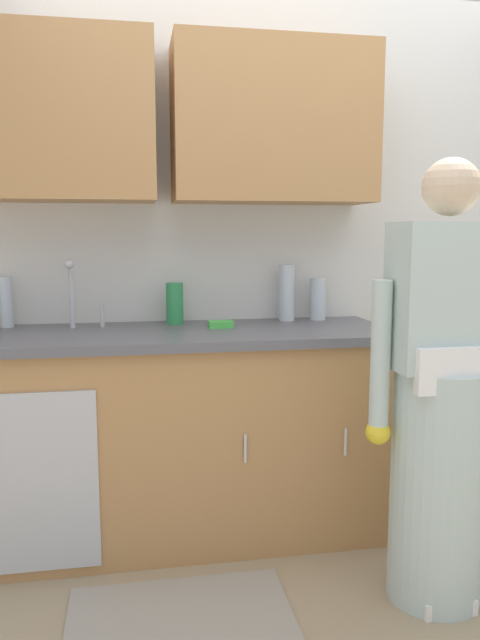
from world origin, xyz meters
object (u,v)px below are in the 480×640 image
at_px(sink, 79,336).
at_px(sponge, 221,324).
at_px(bottle_water_short, 318,299).
at_px(bottle_water_tall, 287,293).
at_px(bottle_dish_liquid, 175,304).
at_px(bottle_soap, 5,302).
at_px(person_at_sink, 440,419).

relative_size(sink, sponge, 4.55).
bearing_deg(sink, sponge, 3.51).
xyz_separation_m(bottle_water_short, sponge, (-0.51, -0.17, -0.09)).
relative_size(sink, bottle_water_tall, 1.84).
bearing_deg(bottle_dish_liquid, bottle_water_short, 2.10).
xyz_separation_m(bottle_soap, bottle_water_tall, (1.30, -0.02, 0.02)).
height_order(bottle_dish_liquid, bottle_water_tall, bottle_water_tall).
bearing_deg(sink, bottle_soap, 146.90).
bearing_deg(sponge, bottle_water_short, 18.53).
relative_size(person_at_sink, bottle_water_short, 7.88).
distance_m(sink, sponge, 0.62).
height_order(bottle_dish_liquid, bottle_soap, bottle_soap).
height_order(bottle_water_short, sponge, bottle_water_short).
distance_m(sink, bottle_water_short, 1.15).
height_order(person_at_sink, bottle_dish_liquid, person_at_sink).
xyz_separation_m(person_at_sink, bottle_dish_liquid, (-0.90, 0.86, 0.34)).
distance_m(sink, bottle_soap, 0.42).
xyz_separation_m(bottle_soap, sponge, (0.95, -0.18, -0.10)).
distance_m(sink, bottle_water_tall, 1.00).
height_order(sink, sponge, sink).
xyz_separation_m(bottle_soap, bottle_water_short, (1.46, -0.01, -0.01)).
relative_size(bottle_soap, bottle_water_short, 1.12).
bearing_deg(bottle_water_tall, bottle_dish_liquid, -177.76).
distance_m(bottle_dish_liquid, bottle_water_tall, 0.55).
xyz_separation_m(bottle_water_tall, sponge, (-0.35, -0.17, -0.12)).
distance_m(bottle_dish_liquid, bottle_water_short, 0.70).
relative_size(sink, bottle_soap, 2.18).
xyz_separation_m(sink, bottle_water_short, (1.13, 0.21, 0.12)).
xyz_separation_m(sink, bottle_soap, (-0.34, 0.22, 0.13)).
height_order(person_at_sink, sponge, person_at_sink).
height_order(bottle_dish_liquid, sponge, bottle_dish_liquid).
relative_size(person_at_sink, bottle_dish_liquid, 8.36).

